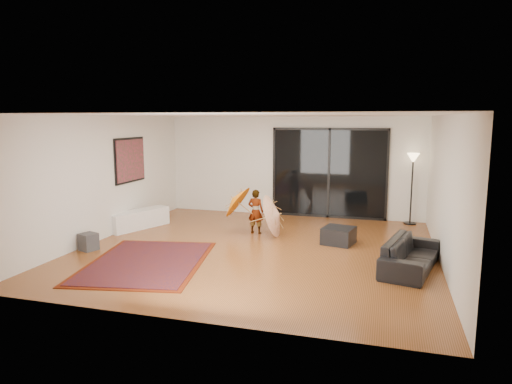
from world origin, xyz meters
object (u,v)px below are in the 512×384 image
at_px(media_console, 139,219).
at_px(ottoman, 339,236).
at_px(sofa, 411,254).
at_px(child, 256,211).

xyz_separation_m(media_console, ottoman, (4.81, -0.06, -0.04)).
bearing_deg(media_console, sofa, 8.37).
xyz_separation_m(sofa, child, (-3.34, 1.73, 0.25)).
xyz_separation_m(sofa, ottoman, (-1.39, 1.35, -0.09)).
distance_m(media_console, sofa, 6.36).
distance_m(sofa, child, 3.77).
distance_m(sofa, ottoman, 1.95).
height_order(sofa, child, child).
bearing_deg(sofa, child, 76.10).
xyz_separation_m(media_console, child, (2.86, 0.32, 0.29)).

